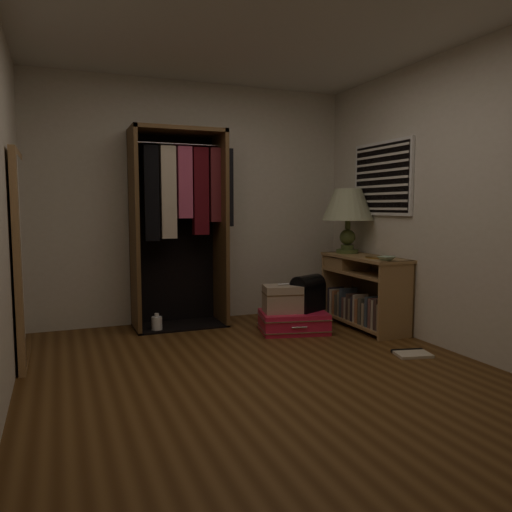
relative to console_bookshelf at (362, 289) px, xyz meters
The scene contains 13 objects.
ground 1.89m from the console_bookshelf, 145.98° to the right, with size 4.00×4.00×0.00m, color #553518.
room_walls 2.08m from the console_bookshelf, 145.78° to the right, with size 3.52×4.02×2.60m.
console_bookshelf is the anchor object (origin of this frame).
open_wardrobe 2.07m from the console_bookshelf, 157.25° to the left, with size 1.05×0.50×2.05m.
floor_mirror 3.27m from the console_bookshelf, behind, with size 0.06×0.80×1.70m.
pink_suitcase 0.83m from the console_bookshelf, behind, with size 0.77×0.62×0.21m.
train_case 0.88m from the console_bookshelf, behind, with size 0.45×0.35×0.29m.
black_bag 0.62m from the console_bookshelf, behind, with size 0.39×0.34×0.36m.
table_lamp 0.93m from the console_bookshelf, 89.20° to the left, with size 0.70×0.70×0.71m.
brass_tray 0.44m from the console_bookshelf, 89.00° to the right, with size 0.28×0.28×0.01m.
ceramic_bowl 0.60m from the console_bookshelf, 95.59° to the right, with size 0.15×0.15×0.04m, color #9AB89B.
white_jug 2.16m from the console_bookshelf, 164.69° to the left, with size 0.13×0.13×0.19m.
floor_book 1.12m from the console_bookshelf, 99.99° to the right, with size 0.33×0.29×0.03m.
Camera 1 is at (-1.42, -3.37, 1.27)m, focal length 35.00 mm.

